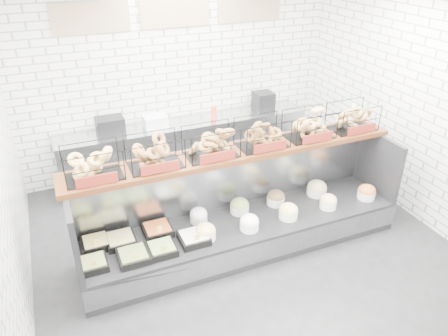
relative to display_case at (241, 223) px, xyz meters
name	(u,v)px	position (x,y,z in m)	size (l,w,h in m)	color
ground	(253,260)	(0.02, -0.34, -0.33)	(5.50, 5.50, 0.00)	black
room_shell	(235,82)	(0.02, 0.26, 1.73)	(5.02, 5.51, 3.01)	white
display_case	(241,223)	(0.00, 0.00, 0.00)	(4.00, 0.90, 1.20)	black
bagel_shelf	(238,140)	(0.02, 0.18, 1.07)	(4.10, 0.50, 0.40)	#3D1C0D
prep_counter	(187,146)	(0.02, 2.09, 0.14)	(4.00, 0.60, 1.20)	#93969B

